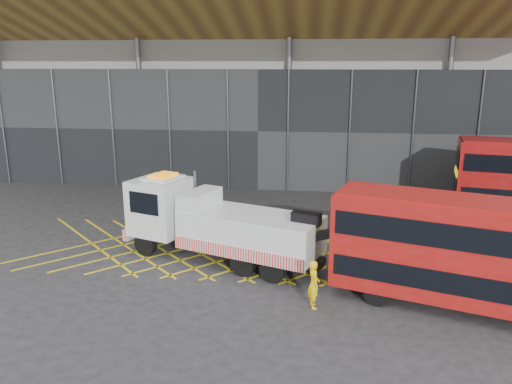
# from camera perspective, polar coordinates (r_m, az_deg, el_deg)

# --- Properties ---
(ground_plane) EXTENTS (120.00, 120.00, 0.00)m
(ground_plane) POSITION_cam_1_polar(r_m,az_deg,el_deg) (23.81, -7.65, -6.30)
(ground_plane) COLOR #27282A
(road_markings) EXTENTS (21.56, 7.16, 0.01)m
(road_markings) POSITION_cam_1_polar(r_m,az_deg,el_deg) (23.36, -1.89, -6.58)
(road_markings) COLOR yellow
(road_markings) RESTS_ON ground_plane
(construction_building) EXTENTS (55.00, 23.97, 18.00)m
(construction_building) POSITION_cam_1_polar(r_m,az_deg,el_deg) (40.11, 1.26, 15.37)
(construction_building) COLOR gray
(construction_building) RESTS_ON ground_plane
(recovery_truck) EXTENTS (10.26, 5.47, 3.65)m
(recovery_truck) POSITION_cam_1_polar(r_m,az_deg,el_deg) (21.79, -4.76, -3.52)
(recovery_truck) COLOR black
(recovery_truck) RESTS_ON ground_plane
(bus_towed) EXTENTS (10.00, 5.30, 3.99)m
(bus_towed) POSITION_cam_1_polar(r_m,az_deg,el_deg) (18.63, 24.03, -6.25)
(bus_towed) COLOR #9E0F0C
(bus_towed) RESTS_ON ground_plane
(worker) EXTENTS (0.55, 0.72, 1.76)m
(worker) POSITION_cam_1_polar(r_m,az_deg,el_deg) (17.96, 6.61, -10.42)
(worker) COLOR yellow
(worker) RESTS_ON ground_plane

